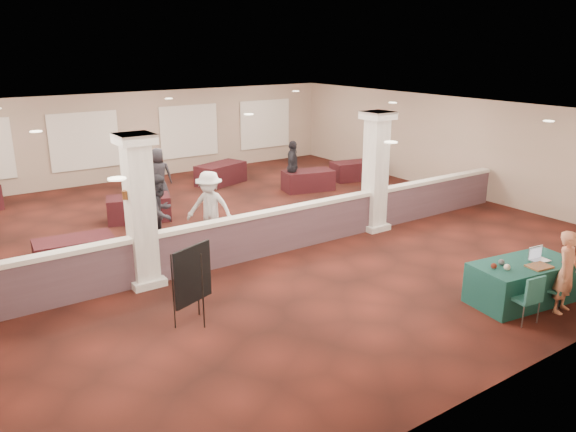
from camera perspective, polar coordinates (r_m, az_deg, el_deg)
ground at (r=15.02m, az=-3.76°, el=-1.87°), size 16.00×16.00×0.00m
wall_back at (r=21.73m, az=-14.89°, el=7.90°), size 16.00×0.04×3.20m
wall_front at (r=9.00m, az=23.40°, el=-5.81°), size 16.00×0.04×3.20m
wall_right at (r=19.81m, az=16.54°, el=6.91°), size 0.04×16.00×3.20m
ceiling at (r=14.30m, az=-4.02°, el=10.33°), size 16.00×16.00×0.02m
partition_wall at (r=13.64m, az=-0.56°, el=-1.32°), size 15.60×0.28×1.10m
column_left at (r=11.81m, az=-14.79°, el=0.58°), size 0.72×0.72×3.20m
column_right at (r=15.18m, az=8.88°, el=4.58°), size 0.72×0.72×3.20m
sconce_left at (r=11.63m, az=-16.21°, el=2.06°), size 0.12×0.12×0.18m
sconce_right at (r=11.81m, az=-13.65°, el=2.49°), size 0.12×0.12×0.18m
near_table at (r=12.01m, az=22.74°, el=-6.20°), size 2.24×1.35×0.81m
conf_chair_main at (r=11.89m, az=25.66°, el=-6.36°), size 0.53×0.53×0.83m
conf_chair_side at (r=11.08m, az=23.22°, el=-7.38°), size 0.53×0.53×0.94m
easel_board at (r=10.13m, az=-9.66°, el=-5.98°), size 0.84×0.53×1.50m
woman at (r=11.75m, az=26.45°, el=-5.13°), size 0.63×0.47×1.60m
far_table_front_left at (r=13.61m, az=-20.83°, el=-3.53°), size 1.78×1.01×0.69m
far_table_front_center at (r=16.63m, az=-14.90°, el=0.75°), size 1.93×1.36×0.71m
far_table_front_right at (r=19.42m, az=2.05°, el=3.63°), size 1.85×1.22×0.69m
far_table_back_center at (r=20.43m, az=-6.84°, el=4.28°), size 2.03×1.45×0.74m
far_table_back_right at (r=21.09m, az=6.76°, el=4.60°), size 1.81×1.15×0.68m
attendee_a at (r=13.89m, az=-12.87°, el=0.28°), size 1.04×0.98×1.92m
attendee_b at (r=14.20m, az=-7.95°, el=0.82°), size 1.20×1.26×1.87m
attendee_c at (r=19.11m, az=0.47°, el=5.05°), size 1.05×1.09×1.75m
attendee_d at (r=18.30m, az=-13.05°, el=4.05°), size 0.96×0.69×1.75m
laptop_base at (r=12.07m, az=24.21°, el=-4.14°), size 0.40×0.31×0.02m
laptop_screen at (r=12.10m, az=23.83°, el=-3.37°), size 0.36×0.07×0.24m
screen_glow at (r=12.10m, az=23.84°, el=-3.45°), size 0.33×0.05×0.21m
knitting at (r=11.74m, az=24.16°, el=-4.69°), size 0.49×0.39×0.03m
yarn_cream at (r=11.34m, az=21.37°, el=-4.87°), size 0.12×0.12×0.12m
yarn_red at (r=11.33m, az=20.18°, el=-4.78°), size 0.11×0.11×0.11m
yarn_grey at (r=11.57m, az=20.86°, el=-4.39°), size 0.12×0.12×0.12m
scissors at (r=12.22m, az=26.29°, el=-4.18°), size 0.14×0.05×0.01m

